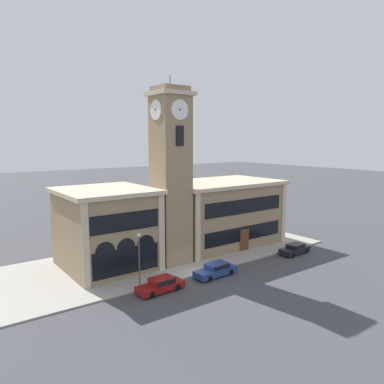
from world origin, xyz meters
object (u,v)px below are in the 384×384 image
Objects in this scene: parked_car_near at (161,284)px; parked_car_far at (295,249)px; street_lamp at (139,252)px; parked_car_mid at (216,269)px.

parked_car_near reaches higher than parked_car_far.
parked_car_near is at bearing -2.51° from parked_car_far.
parked_car_far is 21.57m from street_lamp.
parked_car_mid reaches higher than parked_car_far.
parked_car_far is at bearing 177.48° from parked_car_mid.
parked_car_near is 3.74m from street_lamp.
street_lamp is at bearing -14.45° from parked_car_mid.
street_lamp reaches higher than parked_car_near.
parked_car_mid is 1.11× the size of parked_car_far.
parked_car_far is (19.95, -0.00, -0.02)m from parked_car_near.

